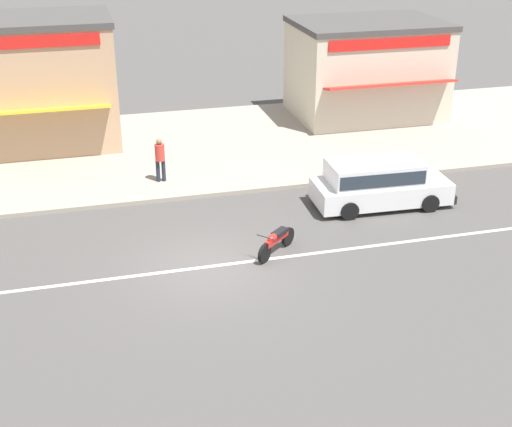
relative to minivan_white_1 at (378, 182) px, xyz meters
name	(u,v)px	position (x,y,z in m)	size (l,w,h in m)	color
ground_plane	(209,267)	(-6.22, -2.72, -0.84)	(160.00, 160.00, 0.00)	#4C4947
lane_centre_stripe	(209,266)	(-6.22, -2.72, -0.84)	(50.40, 0.14, 0.01)	silver
kerb_strip	(161,150)	(-6.22, 7.03, -0.77)	(68.00, 10.00, 0.15)	#9E9384
minivan_white_1	(378,182)	(0.00, 0.00, 0.00)	(4.63, 2.03, 1.56)	white
motorcycle_0	(276,241)	(-4.19, -2.45, -0.42)	(1.43, 1.29, 0.80)	black
pedestrian_near_clock	(160,157)	(-6.69, 3.58, 0.22)	(0.34, 0.34, 1.59)	#232838
shopfront_corner_warung	(29,82)	(-11.02, 9.03, 1.82)	(6.67, 5.21, 5.02)	tan
shopfront_mid_block	(366,69)	(3.38, 9.29, 1.42)	(6.44, 5.39, 4.22)	beige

